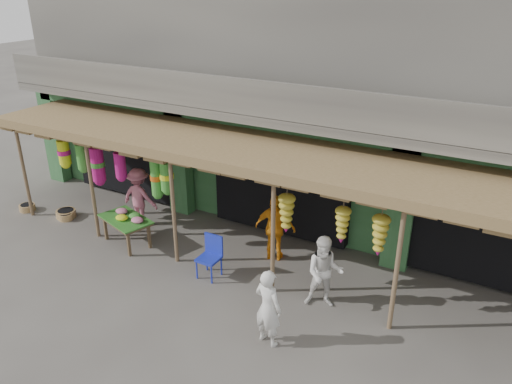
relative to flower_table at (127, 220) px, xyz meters
The scene contains 12 objects.
ground 3.13m from the flower_table, ahead, with size 80.00×80.00×0.00m, color #514C47.
building 6.44m from the flower_table, 58.42° to the left, with size 16.40×6.80×7.00m.
awning 3.62m from the flower_table, 17.34° to the left, with size 14.00×2.70×2.79m.
flower_table is the anchor object (origin of this frame).
blue_chair 2.60m from the flower_table, ahead, with size 0.46×0.47×0.96m.
basket_left 3.86m from the flower_table, behind, with size 0.43×0.43×0.18m, color olive.
basket_mid 2.60m from the flower_table, behind, with size 0.53×0.53×0.20m, color #936442.
basket_right 2.48m from the flower_table, behind, with size 0.40×0.40×0.18m, color olive.
person_front 4.96m from the flower_table, 18.21° to the right, with size 0.56×0.36×1.52m, color silver.
person_right 5.17m from the flower_table, ahead, with size 0.75×0.58×1.54m, color white.
person_vendor 3.69m from the flower_table, 17.57° to the left, with size 0.95×0.39×1.62m, color orange.
person_shopper 1.10m from the flower_table, 113.87° to the left, with size 1.01×0.58×1.57m, color #CB6B82.
Camera 1 is at (4.96, -8.11, 6.20)m, focal length 35.00 mm.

